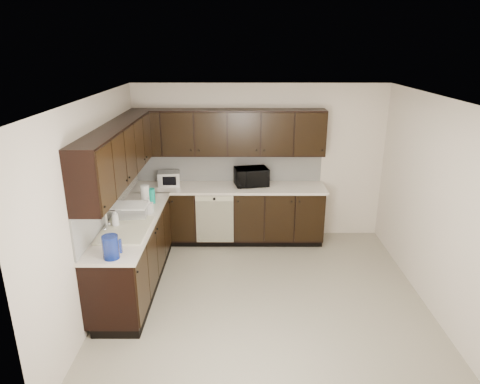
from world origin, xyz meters
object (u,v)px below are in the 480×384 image
object	(u,v)px
storage_bin	(131,211)
blue_pitcher	(111,247)
toaster_oven	(169,178)
microwave	(251,177)
sink	(126,235)

from	to	relation	value
storage_bin	blue_pitcher	world-z (taller)	blue_pitcher
toaster_oven	storage_bin	bearing A→B (deg)	-109.70
blue_pitcher	storage_bin	bearing A→B (deg)	104.27
microwave	toaster_oven	world-z (taller)	microwave
toaster_oven	blue_pitcher	bearing A→B (deg)	-102.91
microwave	toaster_oven	size ratio (longest dim) A/B	1.49
sink	blue_pitcher	size ratio (longest dim) A/B	3.25
blue_pitcher	sink	bearing A→B (deg)	103.83
sink	microwave	distance (m)	2.35
blue_pitcher	toaster_oven	bearing A→B (deg)	95.96
sink	microwave	bearing A→B (deg)	48.67
sink	microwave	xyz separation A→B (m)	(1.55, 1.76, 0.20)
sink	microwave	world-z (taller)	microwave
storage_bin	blue_pitcher	xyz separation A→B (m)	(0.07, -1.12, 0.04)
toaster_oven	blue_pitcher	xyz separation A→B (m)	(-0.20, -2.46, 0.02)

